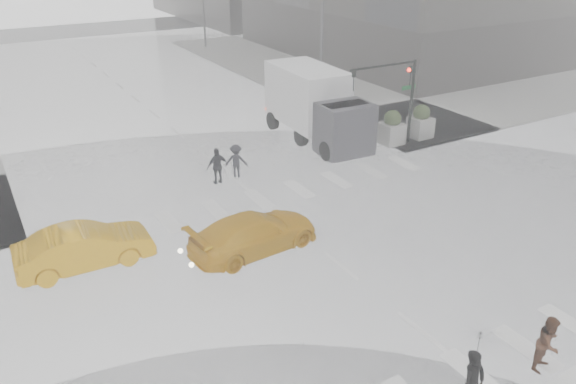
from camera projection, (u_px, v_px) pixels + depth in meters
ground at (340, 266)px, 19.16m from camera, size 120.00×120.00×0.00m
sidewalk_ne at (419, 82)px, 41.70m from camera, size 35.00×35.00×0.15m
road_markings at (340, 265)px, 19.16m from camera, size 18.00×48.00×0.01m
traffic_signal_pole at (398, 87)px, 28.15m from camera, size 4.45×0.42×4.50m
street_lamp_near at (320, 22)px, 36.06m from camera, size 2.15×0.22×9.00m
planter_west at (361, 135)px, 28.34m from camera, size 1.10×1.10×1.80m
planter_mid at (392, 128)px, 29.25m from camera, size 1.10×1.10×1.80m
planter_east at (421, 122)px, 30.16m from camera, size 1.10×1.10×1.80m
pedestrian_black at (476, 362)px, 12.67m from camera, size 1.07×1.08×2.43m
pedestrian_brown at (549, 343)px, 14.38m from camera, size 0.90×0.78×1.60m
pedestrian_far_a at (218, 166)px, 24.96m from camera, size 0.99×0.61×1.69m
pedestrian_far_b at (236, 161)px, 25.69m from camera, size 1.16×1.01×1.57m
taxi_mid at (85, 247)px, 18.84m from camera, size 4.49×1.65×1.47m
taxi_rear at (254, 233)px, 19.80m from camera, size 4.41×2.37×1.39m
box_truck at (317, 104)px, 29.68m from camera, size 2.66×7.11×3.78m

